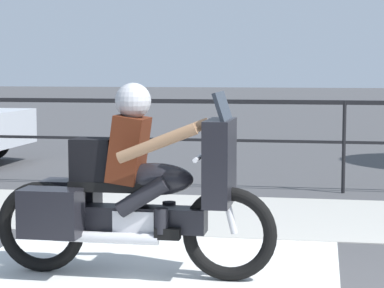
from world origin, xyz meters
The scene contains 3 objects.
sidewalk_band centered at (0.00, 3.40, 0.01)m, with size 44.00×2.40×0.01m, color #A8A59E.
fence_railing centered at (0.00, 5.18, 0.99)m, with size 36.00×0.05×1.26m.
motorcycle centered at (-1.79, 0.71, 0.71)m, with size 2.34×0.76×1.58m.
Camera 1 is at (-0.28, -5.10, 1.70)m, focal length 70.00 mm.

